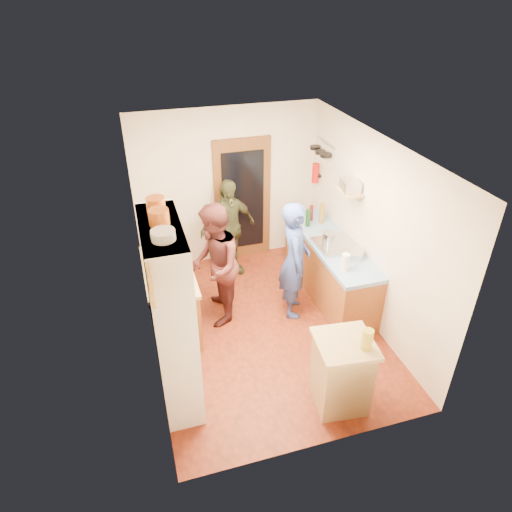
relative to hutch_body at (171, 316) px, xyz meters
name	(u,v)px	position (x,y,z in m)	size (l,w,h in m)	color
floor	(263,326)	(1.30, 0.80, -1.11)	(3.00, 4.00, 0.02)	maroon
ceiling	(265,146)	(1.30, 0.80, 1.51)	(3.00, 4.00, 0.02)	silver
wall_back	(227,187)	(1.30, 2.81, 0.20)	(3.00, 0.02, 2.60)	silver
wall_front	(331,354)	(1.30, -1.21, 0.20)	(3.00, 0.02, 2.60)	silver
wall_left	(143,265)	(-0.21, 0.80, 0.20)	(0.02, 4.00, 2.60)	silver
wall_right	(371,231)	(2.81, 0.80, 0.20)	(0.02, 4.00, 2.60)	silver
door_frame	(243,200)	(1.55, 2.77, -0.05)	(0.95, 0.06, 2.10)	brown
door_glass	(243,201)	(1.55, 2.74, -0.05)	(0.70, 0.02, 1.70)	black
hutch_body	(171,316)	(0.00, 0.00, 0.00)	(0.40, 1.20, 2.20)	white
hutch_top_shelf	(160,228)	(0.00, 0.00, 1.08)	(0.40, 1.14, 0.04)	white
plate_stack	(163,235)	(0.00, -0.28, 1.15)	(0.22, 0.22, 0.09)	white
orange_pot_a	(159,217)	(0.00, 0.03, 1.18)	(0.20, 0.20, 0.16)	orange
orange_pot_b	(156,205)	(0.00, 0.30, 1.18)	(0.19, 0.19, 0.17)	orange
left_counter_base	(171,298)	(0.10, 1.25, -0.68)	(0.60, 1.40, 0.85)	#915724
left_counter_top	(168,271)	(0.10, 1.25, -0.23)	(0.64, 1.44, 0.05)	tan
toaster	(175,280)	(0.15, 0.84, -0.11)	(0.25, 0.17, 0.19)	white
kettle	(165,272)	(0.05, 1.08, -0.12)	(0.14, 0.14, 0.16)	white
orange_bowl	(172,261)	(0.18, 1.36, -0.15)	(0.20, 0.20, 0.09)	orange
chopping_board	(164,248)	(0.12, 1.80, -0.19)	(0.30, 0.22, 0.03)	tan
right_counter_base	(329,269)	(2.50, 1.30, -0.68)	(0.60, 2.20, 0.84)	#915724
right_counter_top	(331,244)	(2.50, 1.30, -0.23)	(0.62, 2.22, 0.06)	blue
hob	(335,245)	(2.50, 1.17, -0.18)	(0.55, 0.58, 0.04)	silver
pot_on_hob	(330,237)	(2.45, 1.27, -0.09)	(0.22, 0.22, 0.14)	silver
bottle_a	(308,218)	(2.35, 1.87, -0.06)	(0.07, 0.07, 0.28)	#143F14
bottle_b	(311,213)	(2.48, 2.04, -0.07)	(0.06, 0.06, 0.25)	#591419
bottle_c	(322,213)	(2.61, 1.92, -0.03)	(0.08, 0.08, 0.33)	olive
paper_towel	(345,262)	(2.35, 0.57, -0.08)	(0.11, 0.11, 0.24)	white
mixing_bowl	(353,254)	(2.60, 0.82, -0.14)	(0.29, 0.29, 0.11)	silver
island_base	(341,374)	(1.73, -0.72, -0.67)	(0.55, 0.55, 0.86)	tan
island_top	(345,344)	(1.73, -0.72, -0.22)	(0.62, 0.62, 0.05)	tan
cutting_board	(339,341)	(1.69, -0.67, -0.21)	(0.35, 0.28, 0.02)	white
oil_jar	(367,339)	(1.90, -0.86, -0.07)	(0.12, 0.12, 0.23)	#AD9E2D
pan_rail	(325,143)	(2.76, 2.33, 0.95)	(0.02, 0.02, 0.65)	silver
pan_hang_a	(326,155)	(2.70, 2.15, 0.82)	(0.18, 0.18, 0.05)	black
pan_hang_b	(320,152)	(2.70, 2.35, 0.80)	(0.16, 0.16, 0.05)	black
pan_hang_c	(315,148)	(2.70, 2.55, 0.81)	(0.17, 0.17, 0.05)	black
wall_shelf	(349,192)	(2.67, 1.25, 0.60)	(0.26, 0.42, 0.03)	tan
radio	(350,186)	(2.67, 1.25, 0.69)	(0.22, 0.30, 0.15)	silver
ext_bracket	(319,176)	(2.77, 2.50, 0.35)	(0.06, 0.10, 0.04)	black
fire_extinguisher	(315,173)	(2.71, 2.50, 0.40)	(0.11, 0.11, 0.32)	red
picture_frame	(151,286)	(-0.18, -0.75, 0.95)	(0.03, 0.25, 0.30)	gold
person_hob	(297,261)	(1.84, 1.00, -0.23)	(0.63, 0.42, 1.74)	#2F438F
person_left	(217,264)	(0.77, 1.22, -0.22)	(0.86, 0.67, 1.77)	#451C1C
person_back	(229,228)	(1.19, 2.29, -0.28)	(0.96, 0.40, 1.64)	#373921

